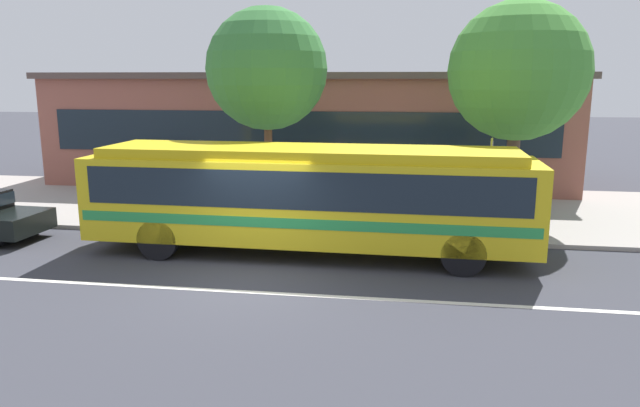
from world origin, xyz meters
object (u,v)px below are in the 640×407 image
Objects in this scene: bus_stop_sign at (490,174)px; street_tree_near_stop at (267,69)px; transit_bus at (309,193)px; street_tree_mid_block at (518,72)px; pedestrian_waiting_near_sign at (266,194)px; pedestrian_walking_along_curb at (446,193)px; pedestrian_standing_by_tree at (299,192)px.

street_tree_near_stop is at bearing 164.30° from bus_stop_sign.
street_tree_mid_block is at bearing 36.37° from transit_bus.
street_tree_near_stop is 7.40m from street_tree_mid_block.
bus_stop_sign is (6.14, 0.04, 0.71)m from pedestrian_waiting_near_sign.
pedestrian_walking_along_curb is 6.52m from street_tree_near_stop.
bus_stop_sign is at bearing 0.35° from pedestrian_waiting_near_sign.
pedestrian_walking_along_curb is 0.66× the size of bus_stop_sign.
street_tree_near_stop is at bearing -178.33° from street_tree_mid_block.
street_tree_mid_block is (5.47, 4.03, 2.95)m from transit_bus.
pedestrian_walking_along_curb is at bearing 3.42° from pedestrian_standing_by_tree.
street_tree_near_stop reaches higher than bus_stop_sign.
pedestrian_standing_by_tree is at bearing 106.04° from transit_bus.
bus_stop_sign is 0.41× the size of street_tree_mid_block.
pedestrian_waiting_near_sign is at bearing -179.65° from bus_stop_sign.
transit_bus is at bearing -51.20° from pedestrian_waiting_near_sign.
pedestrian_waiting_near_sign reaches higher than pedestrian_standing_by_tree.
transit_bus is 7.41m from street_tree_mid_block.
street_tree_mid_block reaches higher than pedestrian_waiting_near_sign.
pedestrian_walking_along_curb is 4.15m from street_tree_mid_block.
street_tree_mid_block is at bearing 66.29° from bus_stop_sign.
street_tree_near_stop is (-6.50, 1.83, 2.78)m from bus_stop_sign.
street_tree_near_stop is (-1.93, 3.81, 3.03)m from transit_bus.
bus_stop_sign is (5.26, -0.42, 0.72)m from pedestrian_standing_by_tree.
transit_bus is 4.14× the size of bus_stop_sign.
street_tree_mid_block is at bearing 16.46° from pedestrian_waiting_near_sign.
transit_bus is 5.24m from street_tree_near_stop.
bus_stop_sign reaches higher than pedestrian_walking_along_curb.
transit_bus reaches higher than pedestrian_standing_by_tree.
street_tree_near_stop is at bearing 131.22° from pedestrian_standing_by_tree.
pedestrian_waiting_near_sign is at bearing -172.07° from pedestrian_walking_along_curb.
street_tree_mid_block reaches higher than transit_bus.
pedestrian_standing_by_tree is 0.63× the size of bus_stop_sign.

